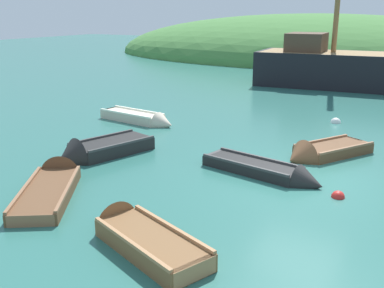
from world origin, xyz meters
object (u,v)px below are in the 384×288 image
sailing_ship (362,75)px  buoy_red (338,197)px  rowboat_center (138,237)px  rowboat_near_dock (321,154)px  buoy_white (336,123)px  rowboat_outer_right (269,173)px  rowboat_far (53,186)px  rowboat_portside (141,119)px  rowboat_outer_left (98,152)px

sailing_ship → buoy_red: bearing=-86.7°
rowboat_center → rowboat_near_dock: bearing=-82.0°
rowboat_near_dock → buoy_white: size_ratio=7.69×
sailing_ship → rowboat_outer_right: 17.15m
rowboat_near_dock → buoy_white: rowboat_near_dock is taller
rowboat_far → rowboat_portside: bearing=-15.5°
rowboat_near_dock → rowboat_portside: rowboat_near_dock is taller
rowboat_far → rowboat_center: 3.84m
buoy_red → rowboat_outer_right: bearing=163.4°
rowboat_portside → rowboat_outer_right: (6.89, -3.51, -0.03)m
buoy_red → rowboat_center: bearing=-124.6°
sailing_ship → rowboat_portside: bearing=-119.9°
rowboat_near_dock → buoy_red: 3.32m
rowboat_outer_left → rowboat_portside: rowboat_outer_left is taller
rowboat_outer_left → buoy_red: 7.43m
sailing_ship → rowboat_portside: size_ratio=4.15×
sailing_ship → rowboat_center: bearing=-96.0°
sailing_ship → buoy_red: (2.54, -17.74, -0.81)m
rowboat_center → buoy_red: bearing=-103.0°
rowboat_outer_right → buoy_white: size_ratio=8.83×
buoy_red → buoy_white: 8.22m
rowboat_outer_left → rowboat_outer_right: size_ratio=0.91×
buoy_white → rowboat_outer_left: bearing=-123.8°
rowboat_outer_left → rowboat_center: size_ratio=1.00×
rowboat_far → rowboat_center: (3.62, -1.28, 0.04)m
rowboat_outer_left → rowboat_far: 2.85m
sailing_ship → rowboat_center: sailing_ship is taller
rowboat_center → buoy_white: rowboat_center is taller
rowboat_outer_left → buoy_white: bearing=162.8°
rowboat_far → buoy_white: 12.05m
buoy_red → rowboat_far: bearing=-155.2°
sailing_ship → rowboat_near_dock: sailing_ship is taller
rowboat_center → buoy_white: bearing=-73.8°
rowboat_near_dock → rowboat_center: (-1.78, -7.43, 0.02)m
rowboat_near_dock → sailing_ship: bearing=-145.2°
rowboat_outer_right → buoy_white: rowboat_outer_right is taller
rowboat_far → buoy_white: bearing=-56.7°
sailing_ship → rowboat_outer_left: bearing=-109.9°
rowboat_outer_right → rowboat_center: bearing=-89.7°
rowboat_outer_left → rowboat_far: rowboat_outer_left is taller
buoy_red → rowboat_portside: bearing=155.2°
rowboat_portside → rowboat_far: rowboat_far is taller
buoy_red → rowboat_outer_left: bearing=-177.5°
rowboat_outer_left → sailing_ship: bearing=-178.5°
rowboat_outer_right → sailing_ship: bearing=102.9°
rowboat_outer_right → buoy_white: 7.41m
rowboat_center → buoy_white: 12.41m
rowboat_portside → rowboat_near_dock: bearing=-0.0°
rowboat_near_dock → buoy_white: bearing=-143.1°
rowboat_outer_left → rowboat_portside: size_ratio=0.93×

